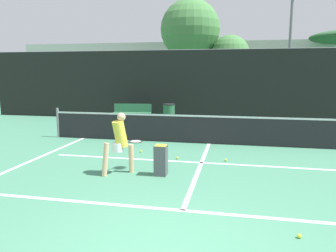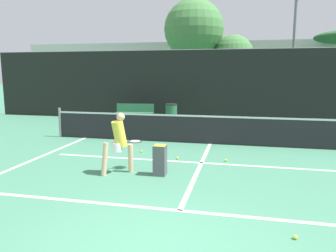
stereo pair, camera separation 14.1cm
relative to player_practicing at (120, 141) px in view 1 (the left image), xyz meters
name	(u,v)px [view 1 (the left image)]	position (x,y,z in m)	size (l,w,h in m)	color
court_baseline_near	(183,210)	(1.77, -1.77, -0.78)	(11.00, 0.10, 0.01)	white
court_service_line	(201,163)	(1.77, 1.30, -0.78)	(8.25, 0.10, 0.01)	white
court_center_mark	(200,166)	(1.77, 0.95, -0.78)	(0.10, 5.44, 0.01)	white
court_sideline_left	(40,157)	(-2.74, 0.95, -0.78)	(0.10, 6.44, 0.01)	white
net	(209,129)	(1.77, 3.67, -0.28)	(11.09, 0.09, 1.07)	slate
fence_back	(219,86)	(1.77, 8.81, 0.92)	(24.00, 0.06, 3.43)	black
player_practicing	(120,141)	(0.00, 0.00, 0.00)	(0.88, 1.00, 1.44)	#DBAD84
tennis_ball_scattered_0	(177,158)	(1.08, 1.53, -0.75)	(0.07, 0.07, 0.07)	#D1E033
tennis_ball_scattered_1	(226,160)	(2.39, 1.59, -0.75)	(0.07, 0.07, 0.07)	#D1E033
tennis_ball_scattered_2	(299,236)	(3.57, -2.36, -0.75)	(0.07, 0.07, 0.07)	#D1E033
tennis_ball_scattered_3	(141,151)	(-0.11, 2.06, -0.75)	(0.07, 0.07, 0.07)	#D1E033
ball_hopper	(161,159)	(0.96, 0.08, -0.42)	(0.28, 0.28, 0.71)	#4C4C51
courtside_bench	(132,112)	(-2.21, 7.74, -0.31)	(1.83, 0.56, 0.86)	#33724C
trash_bin	(169,114)	(-0.40, 7.57, -0.33)	(0.55, 0.55, 0.92)	#28603D
parked_car	(172,104)	(-0.90, 10.85, -0.18)	(1.71, 3.98, 1.43)	black
floodlight_mast	(291,29)	(5.52, 13.24, 4.00)	(1.10, 0.24, 7.38)	slate
tree_mid	(190,30)	(-0.79, 17.04, 4.57)	(4.26, 4.26, 7.50)	brown
tree_east	(230,55)	(2.05, 17.08, 2.73)	(2.81, 2.81, 4.94)	brown
building_far	(227,71)	(1.77, 21.26, 1.61)	(36.00, 2.40, 4.80)	beige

